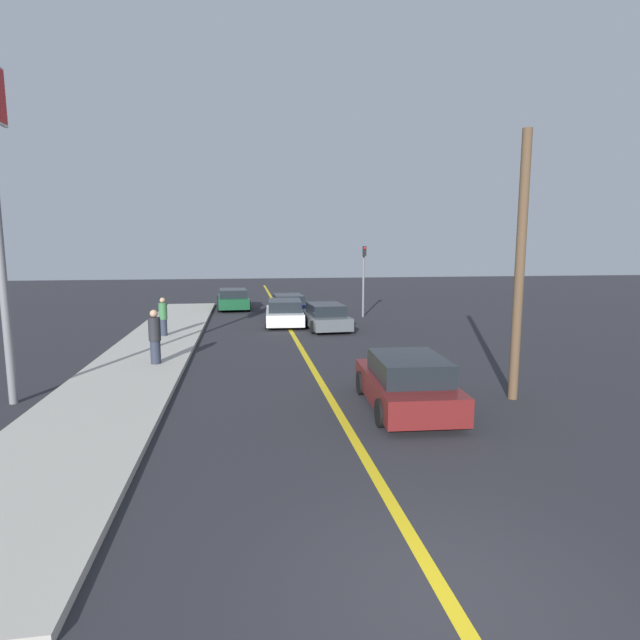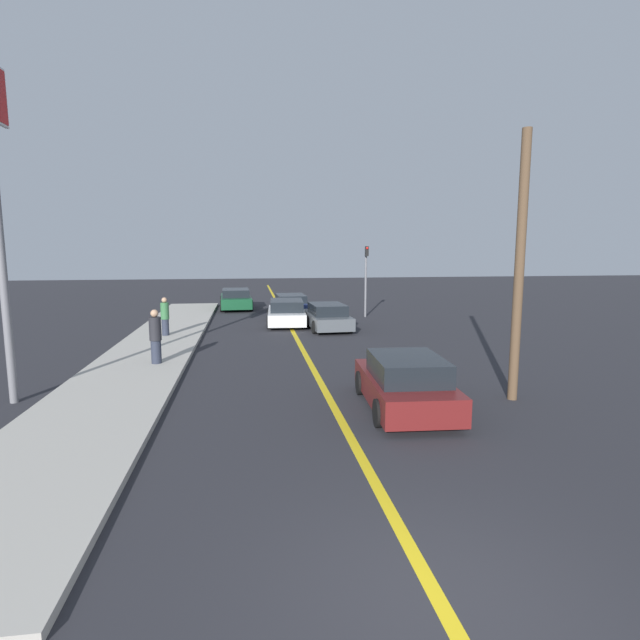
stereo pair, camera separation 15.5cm
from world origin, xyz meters
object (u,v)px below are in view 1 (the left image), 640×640
(car_oncoming_far, at_px, (233,299))
(utility_pole, at_px, (520,269))
(car_near_right_lane, at_px, (407,383))
(car_far_distant, at_px, (284,313))
(pedestrian_near_curb, at_px, (155,337))
(car_parked_left_lot, at_px, (288,304))
(car_ahead_center, at_px, (325,317))
(traffic_light, at_px, (364,274))
(pedestrian_mid_group, at_px, (163,317))

(car_oncoming_far, height_order, utility_pole, utility_pole)
(car_near_right_lane, relative_size, car_far_distant, 0.89)
(pedestrian_near_curb, bearing_deg, car_parked_left_lot, 66.81)
(car_ahead_center, height_order, car_far_distant, car_far_distant)
(car_far_distant, xyz_separation_m, traffic_light, (4.66, 2.16, 1.84))
(car_far_distant, bearing_deg, car_oncoming_far, 114.42)
(utility_pole, bearing_deg, pedestrian_near_curb, 153.39)
(car_parked_left_lot, distance_m, pedestrian_mid_group, 9.55)
(pedestrian_near_curb, bearing_deg, pedestrian_mid_group, 95.85)
(car_oncoming_far, bearing_deg, pedestrian_mid_group, -107.79)
(car_near_right_lane, height_order, car_oncoming_far, car_near_right_lane)
(car_far_distant, bearing_deg, traffic_light, 28.12)
(traffic_light, bearing_deg, utility_pole, -89.43)
(pedestrian_mid_group, bearing_deg, traffic_light, 28.33)
(utility_pole, bearing_deg, car_near_right_lane, -173.19)
(car_ahead_center, relative_size, car_far_distant, 0.94)
(car_near_right_lane, distance_m, utility_pole, 4.08)
(car_parked_left_lot, bearing_deg, traffic_light, -27.28)
(car_parked_left_lot, height_order, car_oncoming_far, car_oncoming_far)
(pedestrian_near_curb, xyz_separation_m, traffic_light, (9.58, 10.87, 1.42))
(utility_pole, bearing_deg, car_oncoming_far, 110.10)
(car_near_right_lane, distance_m, pedestrian_near_curb, 8.54)
(car_near_right_lane, bearing_deg, traffic_light, 83.33)
(pedestrian_mid_group, distance_m, utility_pole, 14.75)
(car_parked_left_lot, bearing_deg, car_oncoming_far, 136.37)
(pedestrian_mid_group, bearing_deg, pedestrian_near_curb, -84.15)
(car_oncoming_far, relative_size, traffic_light, 1.14)
(car_far_distant, distance_m, car_parked_left_lot, 4.13)
(traffic_light, bearing_deg, pedestrian_mid_group, -151.67)
(car_ahead_center, height_order, pedestrian_mid_group, pedestrian_mid_group)
(car_near_right_lane, relative_size, car_oncoming_far, 0.90)
(utility_pole, bearing_deg, car_ahead_center, 104.04)
(car_oncoming_far, height_order, traffic_light, traffic_light)
(pedestrian_mid_group, relative_size, utility_pole, 0.24)
(car_far_distant, distance_m, pedestrian_mid_group, 6.40)
(car_near_right_lane, height_order, car_parked_left_lot, car_near_right_lane)
(utility_pole, bearing_deg, pedestrian_mid_group, 135.02)
(car_far_distant, xyz_separation_m, car_parked_left_lot, (0.56, 4.09, -0.03))
(pedestrian_near_curb, height_order, traffic_light, traffic_light)
(car_oncoming_far, relative_size, pedestrian_near_curb, 2.56)
(car_ahead_center, bearing_deg, car_far_distant, 134.70)
(car_parked_left_lot, height_order, utility_pole, utility_pole)
(pedestrian_near_curb, height_order, utility_pole, utility_pole)
(car_oncoming_far, xyz_separation_m, pedestrian_mid_group, (-2.77, -10.28, 0.33))
(pedestrian_near_curb, bearing_deg, car_oncoming_far, 81.98)
(car_far_distant, distance_m, pedestrian_near_curb, 10.01)
(car_oncoming_far, distance_m, pedestrian_near_curb, 15.85)
(car_far_distant, height_order, pedestrian_mid_group, pedestrian_mid_group)
(car_near_right_lane, xyz_separation_m, traffic_light, (2.84, 16.11, 1.81))
(utility_pole, bearing_deg, car_parked_left_lot, 103.54)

